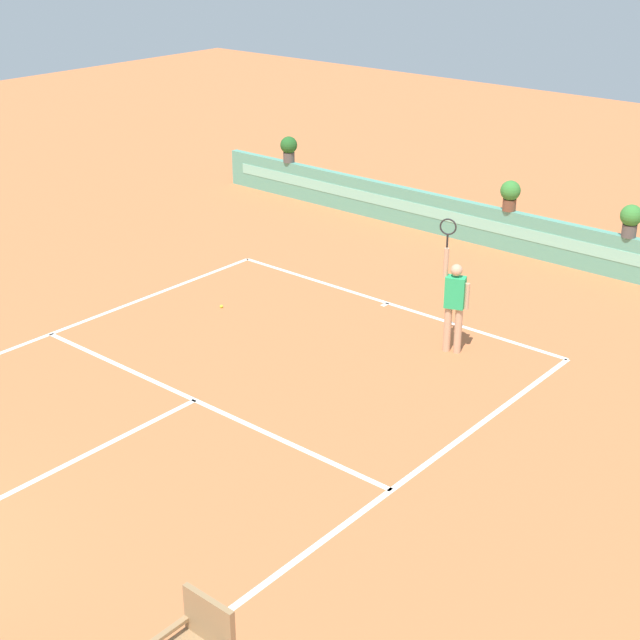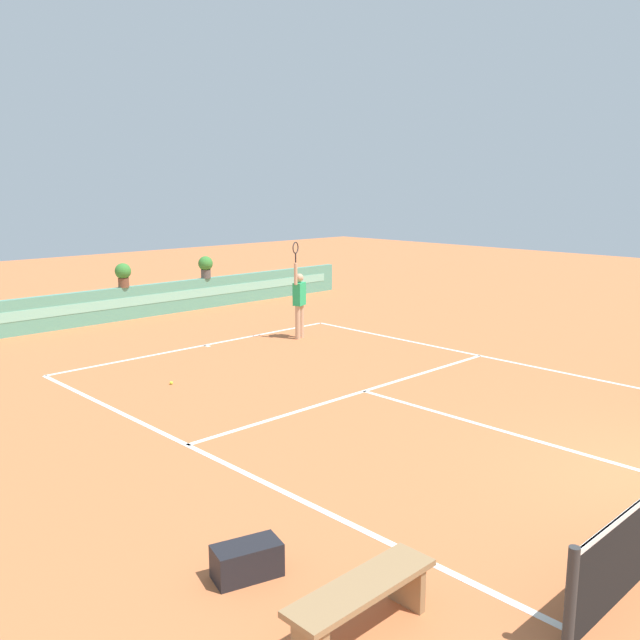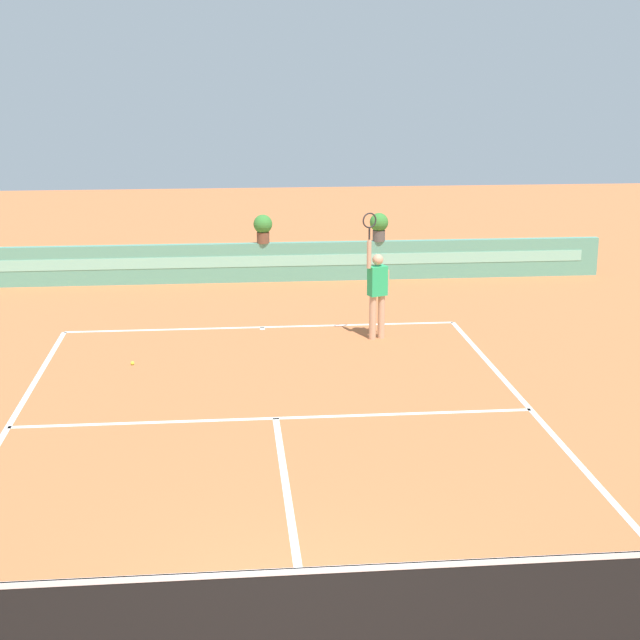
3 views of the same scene
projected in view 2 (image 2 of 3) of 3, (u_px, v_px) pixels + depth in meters
ground_plane at (379, 396)px, 13.15m from camera, size 60.00×60.00×0.00m
court_lines at (352, 388)px, 13.66m from camera, size 8.32×11.94×0.01m
back_wall_barrier at (118, 304)px, 20.38m from camera, size 18.00×0.21×1.00m
bench_courtside at (362, 597)px, 6.07m from camera, size 1.60×0.44×0.51m
gear_bag at (247, 561)px, 7.02m from camera, size 0.77×0.54×0.36m
tennis_player at (299, 300)px, 17.88m from camera, size 0.59×0.33×2.58m
tennis_ball_near_baseline at (171, 383)px, 13.88m from camera, size 0.07×0.07×0.07m
potted_plant_centre at (123, 273)px, 20.35m from camera, size 0.48×0.48×0.72m
potted_plant_right at (206, 266)px, 22.38m from camera, size 0.48×0.48×0.72m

